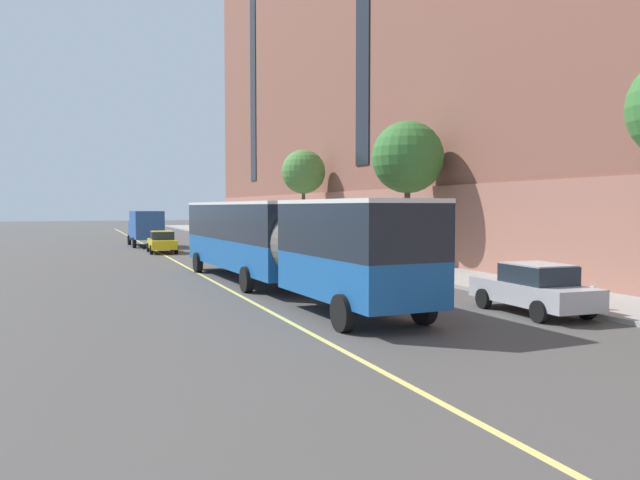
{
  "coord_description": "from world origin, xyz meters",
  "views": [
    {
      "loc": [
        -7.34,
        -24.73,
        3.28
      ],
      "look_at": [
        2.86,
        1.07,
        1.8
      ],
      "focal_mm": 35.0,
      "sensor_mm": 36.0,
      "label": 1
    }
  ],
  "objects_px": {
    "city_bus": "(276,239)",
    "street_tree_far_uptown": "(303,172)",
    "parked_car_black_4": "(310,248)",
    "fire_hydrant": "(592,298)",
    "box_truck": "(145,226)",
    "street_tree_mid_block": "(408,158)",
    "parked_car_silver_0": "(534,288)",
    "parked_car_silver_3": "(254,239)",
    "parked_car_red_5": "(362,258)",
    "parked_car_red_1": "(231,235)",
    "taxi_cab": "(162,242)"
  },
  "relations": [
    {
      "from": "city_bus",
      "to": "street_tree_far_uptown",
      "type": "xyz_separation_m",
      "value": [
        8.89,
        21.18,
        3.87
      ]
    },
    {
      "from": "parked_car_red_1",
      "to": "parked_car_red_5",
      "type": "height_order",
      "value": "same"
    },
    {
      "from": "parked_car_red_1",
      "to": "parked_car_silver_3",
      "type": "height_order",
      "value": "same"
    },
    {
      "from": "city_bus",
      "to": "street_tree_far_uptown",
      "type": "distance_m",
      "value": 23.29
    },
    {
      "from": "taxi_cab",
      "to": "box_truck",
      "type": "bearing_deg",
      "value": 92.42
    },
    {
      "from": "parked_car_black_4",
      "to": "parked_car_red_5",
      "type": "xyz_separation_m",
      "value": [
        -0.06,
        -7.49,
        0.0
      ]
    },
    {
      "from": "parked_car_silver_0",
      "to": "parked_car_black_4",
      "type": "distance_m",
      "value": 19.74
    },
    {
      "from": "parked_car_red_1",
      "to": "parked_car_red_5",
      "type": "bearing_deg",
      "value": -90.04
    },
    {
      "from": "parked_car_red_1",
      "to": "parked_car_red_5",
      "type": "distance_m",
      "value": 27.43
    },
    {
      "from": "street_tree_far_uptown",
      "to": "city_bus",
      "type": "bearing_deg",
      "value": -112.76
    },
    {
      "from": "city_bus",
      "to": "fire_hydrant",
      "type": "height_order",
      "value": "city_bus"
    },
    {
      "from": "parked_car_red_5",
      "to": "street_tree_far_uptown",
      "type": "height_order",
      "value": "street_tree_far_uptown"
    },
    {
      "from": "taxi_cab",
      "to": "parked_car_red_5",
      "type": "bearing_deg",
      "value": -67.89
    },
    {
      "from": "city_bus",
      "to": "street_tree_mid_block",
      "type": "bearing_deg",
      "value": 31.05
    },
    {
      "from": "parked_car_red_1",
      "to": "parked_car_red_5",
      "type": "xyz_separation_m",
      "value": [
        -0.02,
        -27.43,
        0.0
      ]
    },
    {
      "from": "box_truck",
      "to": "fire_hydrant",
      "type": "distance_m",
      "value": 39.63
    },
    {
      "from": "parked_car_silver_3",
      "to": "street_tree_mid_block",
      "type": "relative_size",
      "value": 0.62
    },
    {
      "from": "box_truck",
      "to": "city_bus",
      "type": "bearing_deg",
      "value": -86.42
    },
    {
      "from": "parked_car_black_4",
      "to": "fire_hydrant",
      "type": "xyz_separation_m",
      "value": [
        1.6,
        -20.39,
        -0.29
      ]
    },
    {
      "from": "parked_car_red_1",
      "to": "taxi_cab",
      "type": "xyz_separation_m",
      "value": [
        -7.29,
        -9.54,
        -0.0
      ]
    },
    {
      "from": "parked_car_red_1",
      "to": "parked_car_silver_0",
      "type": "bearing_deg",
      "value": -90.04
    },
    {
      "from": "parked_car_red_1",
      "to": "fire_hydrant",
      "type": "height_order",
      "value": "parked_car_red_1"
    },
    {
      "from": "parked_car_red_1",
      "to": "box_truck",
      "type": "distance_m",
      "value": 7.88
    },
    {
      "from": "box_truck",
      "to": "street_tree_mid_block",
      "type": "xyz_separation_m",
      "value": [
        10.75,
        -24.44,
        4.14
      ]
    },
    {
      "from": "street_tree_mid_block",
      "to": "street_tree_far_uptown",
      "type": "bearing_deg",
      "value": 90.0
    },
    {
      "from": "city_bus",
      "to": "parked_car_red_1",
      "type": "distance_m",
      "value": 32.15
    },
    {
      "from": "city_bus",
      "to": "parked_car_red_5",
      "type": "bearing_deg",
      "value": 36.08
    },
    {
      "from": "parked_car_red_5",
      "to": "city_bus",
      "type": "bearing_deg",
      "value": -143.92
    },
    {
      "from": "parked_car_silver_0",
      "to": "parked_car_silver_3",
      "type": "relative_size",
      "value": 0.93
    },
    {
      "from": "parked_car_silver_0",
      "to": "street_tree_mid_block",
      "type": "xyz_separation_m",
      "value": [
        3.17,
        13.43,
        5.05
      ]
    },
    {
      "from": "parked_car_silver_0",
      "to": "taxi_cab",
      "type": "distance_m",
      "value": 31.01
    },
    {
      "from": "parked_car_silver_3",
      "to": "parked_car_black_4",
      "type": "relative_size",
      "value": 1.08
    },
    {
      "from": "taxi_cab",
      "to": "street_tree_far_uptown",
      "type": "height_order",
      "value": "street_tree_far_uptown"
    },
    {
      "from": "parked_car_silver_3",
      "to": "city_bus",
      "type": "bearing_deg",
      "value": -103.53
    },
    {
      "from": "taxi_cab",
      "to": "street_tree_far_uptown",
      "type": "bearing_deg",
      "value": -4.89
    },
    {
      "from": "parked_car_red_1",
      "to": "parked_car_silver_3",
      "type": "relative_size",
      "value": 0.93
    },
    {
      "from": "street_tree_mid_block",
      "to": "fire_hydrant",
      "type": "relative_size",
      "value": 10.54
    },
    {
      "from": "parked_car_black_4",
      "to": "taxi_cab",
      "type": "height_order",
      "value": "same"
    },
    {
      "from": "city_bus",
      "to": "parked_car_black_4",
      "type": "xyz_separation_m",
      "value": [
        5.79,
        11.66,
        -1.25
      ]
    },
    {
      "from": "city_bus",
      "to": "box_truck",
      "type": "height_order",
      "value": "city_bus"
    },
    {
      "from": "city_bus",
      "to": "parked_car_red_1",
      "type": "height_order",
      "value": "city_bus"
    },
    {
      "from": "parked_car_silver_0",
      "to": "parked_car_silver_3",
      "type": "bearing_deg",
      "value": 90.08
    },
    {
      "from": "parked_car_silver_0",
      "to": "parked_car_red_5",
      "type": "height_order",
      "value": "same"
    },
    {
      "from": "city_bus",
      "to": "parked_car_red_5",
      "type": "xyz_separation_m",
      "value": [
        5.73,
        4.18,
        -1.25
      ]
    },
    {
      "from": "city_bus",
      "to": "parked_car_black_4",
      "type": "bearing_deg",
      "value": 63.58
    },
    {
      "from": "parked_car_red_5",
      "to": "parked_car_silver_0",
      "type": "bearing_deg",
      "value": -90.04
    },
    {
      "from": "box_truck",
      "to": "parked_car_silver_0",
      "type": "bearing_deg",
      "value": -78.67
    },
    {
      "from": "city_bus",
      "to": "parked_car_silver_0",
      "type": "bearing_deg",
      "value": -54.69
    },
    {
      "from": "city_bus",
      "to": "parked_car_black_4",
      "type": "relative_size",
      "value": 4.53
    },
    {
      "from": "parked_car_silver_3",
      "to": "street_tree_far_uptown",
      "type": "distance_m",
      "value": 6.51
    }
  ]
}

